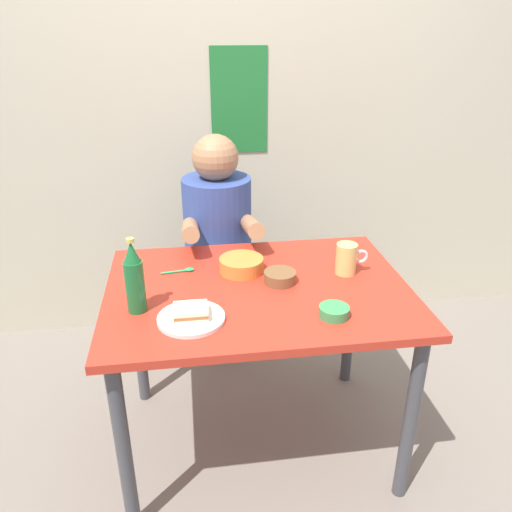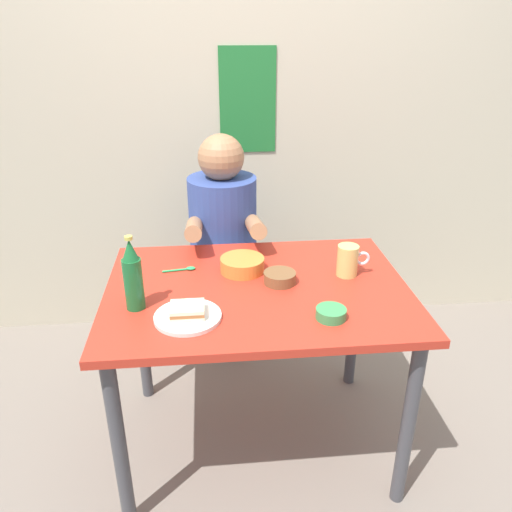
{
  "view_description": "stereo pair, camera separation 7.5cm",
  "coord_description": "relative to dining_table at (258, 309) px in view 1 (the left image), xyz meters",
  "views": [
    {
      "loc": [
        -0.24,
        -1.61,
        1.62
      ],
      "look_at": [
        0.0,
        0.05,
        0.84
      ],
      "focal_mm": 35.43,
      "sensor_mm": 36.0,
      "label": 1
    },
    {
      "loc": [
        -0.16,
        -1.61,
        1.62
      ],
      "look_at": [
        0.0,
        0.05,
        0.84
      ],
      "focal_mm": 35.43,
      "sensor_mm": 36.0,
      "label": 2
    }
  ],
  "objects": [
    {
      "name": "condiment_bowl_brown",
      "position": [
        0.09,
        0.02,
        0.12
      ],
      "size": [
        0.12,
        0.12,
        0.04
      ],
      "color": "brown",
      "rests_on": "dining_table"
    },
    {
      "name": "beer_mug",
      "position": [
        0.35,
        0.06,
        0.15
      ],
      "size": [
        0.13,
        0.08,
        0.12
      ],
      "color": "#D1BC66",
      "rests_on": "dining_table"
    },
    {
      "name": "dip_bowl_green",
      "position": [
        0.22,
        -0.24,
        0.11
      ],
      "size": [
        0.1,
        0.1,
        0.03
      ],
      "color": "#388C4C",
      "rests_on": "dining_table"
    },
    {
      "name": "stool",
      "position": [
        -0.1,
        0.63,
        -0.3
      ],
      "size": [
        0.34,
        0.34,
        0.45
      ],
      "color": "#4C4C51",
      "rests_on": "ground"
    },
    {
      "name": "spoon",
      "position": [
        -0.27,
        0.16,
        0.1
      ],
      "size": [
        0.13,
        0.03,
        0.01
      ],
      "color": "#26A559",
      "rests_on": "dining_table"
    },
    {
      "name": "beer_bottle",
      "position": [
        -0.42,
        -0.11,
        0.21
      ],
      "size": [
        0.06,
        0.06,
        0.26
      ],
      "color": "#19602D",
      "rests_on": "dining_table"
    },
    {
      "name": "person_seated",
      "position": [
        -0.1,
        0.62,
        0.12
      ],
      "size": [
        0.33,
        0.56,
        0.72
      ],
      "color": "#33478C",
      "rests_on": "stool"
    },
    {
      "name": "plate_orange",
      "position": [
        -0.25,
        -0.2,
        0.1
      ],
      "size": [
        0.22,
        0.22,
        0.01
      ],
      "primitive_type": "cylinder",
      "color": "silver",
      "rests_on": "dining_table"
    },
    {
      "name": "wall_back",
      "position": [
        0.0,
        1.05,
        0.65
      ],
      "size": [
        4.4,
        0.09,
        2.6
      ],
      "color": "#BCB299",
      "rests_on": "ground"
    },
    {
      "name": "dining_table",
      "position": [
        0.0,
        0.0,
        0.0
      ],
      "size": [
        1.1,
        0.8,
        0.74
      ],
      "color": "#B72D1E",
      "rests_on": "ground"
    },
    {
      "name": "ground_plane",
      "position": [
        0.0,
        0.0,
        -0.65
      ],
      "size": [
        6.0,
        6.0,
        0.0
      ],
      "primitive_type": "plane",
      "color": "slate"
    },
    {
      "name": "sandwich",
      "position": [
        -0.25,
        -0.2,
        0.13
      ],
      "size": [
        0.11,
        0.09,
        0.04
      ],
      "color": "beige",
      "rests_on": "plate_orange"
    },
    {
      "name": "soup_bowl_orange",
      "position": [
        -0.05,
        0.13,
        0.12
      ],
      "size": [
        0.17,
        0.17,
        0.05
      ],
      "color": "orange",
      "rests_on": "dining_table"
    }
  ]
}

